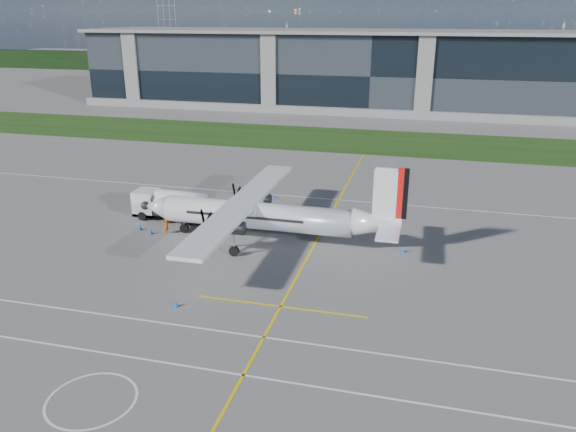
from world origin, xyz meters
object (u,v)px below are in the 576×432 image
(pylon_west, at_px, (167,24))
(safety_cone_portwing, at_px, (175,303))
(ground_crew_person, at_px, (167,223))
(safety_cone_fwd, at_px, (140,227))
(baggage_tug, at_px, (192,210))
(turboprop_aircraft, at_px, (267,201))
(fuel_tanker_truck, at_px, (166,204))
(safety_cone_nose_stbd, at_px, (169,220))
(safety_cone_nose_port, at_px, (151,231))
(safety_cone_stbdwing, at_px, (274,196))
(safety_cone_tail, at_px, (403,249))

(pylon_west, bearing_deg, safety_cone_portwing, -64.29)
(ground_crew_person, xyz_separation_m, safety_cone_fwd, (-2.84, 0.18, -0.74))
(pylon_west, xyz_separation_m, safety_cone_fwd, (66.55, -145.30, -14.75))
(baggage_tug, height_order, safety_cone_portwing, baggage_tug)
(turboprop_aircraft, bearing_deg, fuel_tanker_truck, 164.67)
(safety_cone_nose_stbd, xyz_separation_m, safety_cone_portwing, (7.70, -14.98, 0.00))
(safety_cone_nose_port, bearing_deg, turboprop_aircraft, 5.74)
(safety_cone_stbdwing, bearing_deg, baggage_tug, -124.87)
(safety_cone_fwd, bearing_deg, safety_cone_stbdwing, 51.80)
(ground_crew_person, distance_m, safety_cone_nose_stbd, 2.99)
(safety_cone_nose_port, relative_size, safety_cone_portwing, 1.00)
(fuel_tanker_truck, relative_size, baggage_tug, 2.26)
(turboprop_aircraft, distance_m, safety_cone_stbdwing, 12.52)
(safety_cone_portwing, bearing_deg, turboprop_aircraft, 77.74)
(turboprop_aircraft, bearing_deg, baggage_tug, 158.94)
(safety_cone_nose_port, distance_m, safety_cone_nose_stbd, 3.19)
(safety_cone_fwd, xyz_separation_m, safety_cone_nose_stbd, (1.73, 2.50, 0.00))
(safety_cone_nose_stbd, bearing_deg, baggage_tug, 31.75)
(safety_cone_stbdwing, height_order, safety_cone_fwd, same)
(safety_cone_stbdwing, bearing_deg, fuel_tanker_truck, -134.57)
(baggage_tug, height_order, ground_crew_person, baggage_tug)
(safety_cone_nose_port, height_order, safety_cone_nose_stbd, same)
(ground_crew_person, distance_m, safety_cone_tail, 21.22)
(pylon_west, distance_m, ground_crew_person, 161.78)
(baggage_tug, distance_m, safety_cone_tail, 20.57)
(turboprop_aircraft, distance_m, safety_cone_tail, 12.29)
(baggage_tug, height_order, safety_cone_nose_port, baggage_tug)
(safety_cone_nose_stbd, bearing_deg, pylon_west, 115.55)
(turboprop_aircraft, relative_size, ground_crew_person, 12.43)
(safety_cone_stbdwing, relative_size, safety_cone_nose_port, 1.00)
(safety_cone_stbdwing, distance_m, safety_cone_portwing, 24.62)
(fuel_tanker_truck, height_order, safety_cone_fwd, fuel_tanker_truck)
(baggage_tug, distance_m, safety_cone_nose_port, 4.96)
(fuel_tanker_truck, bearing_deg, safety_cone_fwd, -106.33)
(fuel_tanker_truck, xyz_separation_m, baggage_tug, (2.65, 0.22, -0.42))
(pylon_west, height_order, baggage_tug, pylon_west)
(safety_cone_nose_port, relative_size, safety_cone_fwd, 1.00)
(turboprop_aircraft, height_order, safety_cone_nose_port, turboprop_aircraft)
(turboprop_aircraft, xyz_separation_m, safety_cone_stbdwing, (-2.68, 11.73, -3.45))
(ground_crew_person, relative_size, safety_cone_portwing, 3.97)
(safety_cone_portwing, relative_size, safety_cone_tail, 1.00)
(baggage_tug, distance_m, safety_cone_nose_stbd, 2.41)
(pylon_west, relative_size, safety_cone_portwing, 60.00)
(baggage_tug, bearing_deg, pylon_west, 116.38)
(pylon_west, xyz_separation_m, safety_cone_stbdwing, (76.10, -133.16, -14.75))
(safety_cone_fwd, height_order, safety_cone_portwing, same)
(ground_crew_person, xyz_separation_m, safety_cone_nose_port, (-1.36, -0.50, -0.74))
(safety_cone_fwd, height_order, safety_cone_tail, same)
(baggage_tug, xyz_separation_m, ground_crew_person, (-0.83, -3.88, -0.04))
(baggage_tug, xyz_separation_m, safety_cone_portwing, (5.76, -16.18, -0.78))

